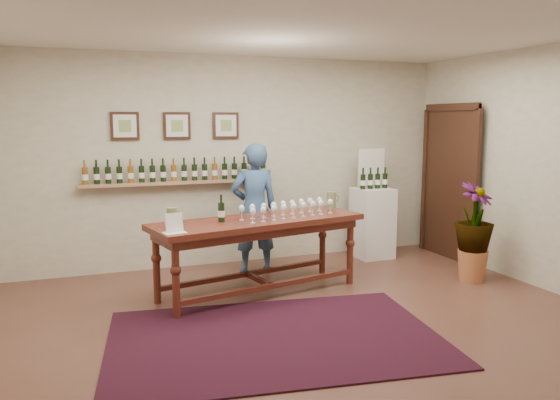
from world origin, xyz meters
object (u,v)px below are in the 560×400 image
object	(u,v)px
tasting_table	(259,230)
person	(254,208)
potted_plant	(474,232)
display_pedestal	(372,223)

from	to	relation	value
tasting_table	person	xyz separation A→B (m)	(0.22, 0.86, 0.10)
potted_plant	tasting_table	bearing A→B (deg)	169.71
display_pedestal	potted_plant	distance (m)	1.58
tasting_table	potted_plant	distance (m)	2.63
potted_plant	person	size ratio (longest dim) A/B	0.63
display_pedestal	person	world-z (taller)	person
tasting_table	person	world-z (taller)	person
tasting_table	display_pedestal	distance (m)	2.29
tasting_table	potted_plant	world-z (taller)	potted_plant
display_pedestal	person	bearing A→B (deg)	-175.15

